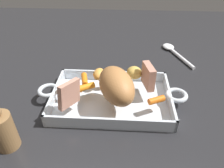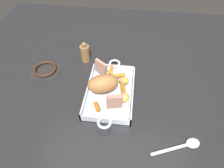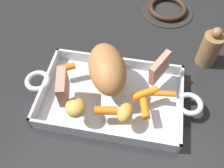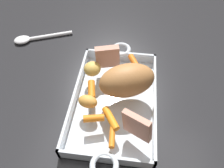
{
  "view_description": "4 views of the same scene",
  "coord_description": "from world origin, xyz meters",
  "px_view_note": "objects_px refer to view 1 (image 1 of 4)",
  "views": [
    {
      "loc": [
        -0.03,
        0.51,
        0.44
      ],
      "look_at": [
        -0.0,
        0.01,
        0.08
      ],
      "focal_mm": 34.05,
      "sensor_mm": 36.0,
      "label": 1
    },
    {
      "loc": [
        -0.67,
        -0.09,
        0.79
      ],
      "look_at": [
        0.0,
        -0.01,
        0.07
      ],
      "focal_mm": 32.03,
      "sensor_mm": 36.0,
      "label": 2
    },
    {
      "loc": [
        0.07,
        -0.35,
        0.57
      ],
      "look_at": [
        0.0,
        -0.0,
        0.08
      ],
      "focal_mm": 40.53,
      "sensor_mm": 36.0,
      "label": 3
    },
    {
      "loc": [
        0.35,
        0.04,
        0.52
      ],
      "look_at": [
        -0.02,
        -0.01,
        0.07
      ],
      "focal_mm": 33.65,
      "sensor_mm": 36.0,
      "label": 4
    }
  ],
  "objects_px": {
    "roasting_dish": "(112,99)",
    "roast_slice_outer": "(69,94)",
    "pork_roast": "(116,85)",
    "roast_slice_thick": "(148,76)",
    "baby_carrot_center_right": "(85,79)",
    "baby_carrot_short": "(114,76)",
    "pepper_mill": "(3,131)",
    "serving_spoon": "(173,51)",
    "baby_carrot_center_left": "(70,90)",
    "potato_golden_small": "(99,74)",
    "baby_carrot_northwest": "(84,87)",
    "baby_carrot_southwest": "(156,100)",
    "potato_corner": "(134,73)"
  },
  "relations": [
    {
      "from": "baby_carrot_center_right",
      "to": "potato_corner",
      "type": "bearing_deg",
      "value": -168.4
    },
    {
      "from": "pork_roast",
      "to": "baby_carrot_northwest",
      "type": "bearing_deg",
      "value": -17.93
    },
    {
      "from": "roast_slice_thick",
      "to": "baby_carrot_center_right",
      "type": "distance_m",
      "value": 0.2
    },
    {
      "from": "baby_carrot_short",
      "to": "potato_golden_small",
      "type": "bearing_deg",
      "value": -1.22
    },
    {
      "from": "baby_carrot_northwest",
      "to": "potato_golden_small",
      "type": "xyz_separation_m",
      "value": [
        -0.04,
        -0.07,
        0.01
      ]
    },
    {
      "from": "pork_roast",
      "to": "roast_slice_outer",
      "type": "xyz_separation_m",
      "value": [
        0.13,
        0.03,
        -0.01
      ]
    },
    {
      "from": "serving_spoon",
      "to": "potato_golden_small",
      "type": "bearing_deg",
      "value": 110.82
    },
    {
      "from": "baby_carrot_short",
      "to": "roast_slice_thick",
      "type": "bearing_deg",
      "value": 164.28
    },
    {
      "from": "baby_carrot_short",
      "to": "potato_golden_small",
      "type": "distance_m",
      "value": 0.05
    },
    {
      "from": "roast_slice_thick",
      "to": "baby_carrot_center_right",
      "type": "height_order",
      "value": "roast_slice_thick"
    },
    {
      "from": "baby_carrot_northwest",
      "to": "potato_corner",
      "type": "relative_size",
      "value": 1.33
    },
    {
      "from": "roasting_dish",
      "to": "pork_roast",
      "type": "bearing_deg",
      "value": 116.05
    },
    {
      "from": "roast_slice_thick",
      "to": "potato_corner",
      "type": "bearing_deg",
      "value": -44.76
    },
    {
      "from": "roast_slice_outer",
      "to": "potato_golden_small",
      "type": "distance_m",
      "value": 0.15
    },
    {
      "from": "roast_slice_thick",
      "to": "baby_carrot_northwest",
      "type": "xyz_separation_m",
      "value": [
        0.2,
        0.03,
        -0.03
      ]
    },
    {
      "from": "baby_carrot_southwest",
      "to": "potato_corner",
      "type": "relative_size",
      "value": 0.94
    },
    {
      "from": "roasting_dish",
      "to": "potato_golden_small",
      "type": "distance_m",
      "value": 0.09
    },
    {
      "from": "roast_slice_thick",
      "to": "serving_spoon",
      "type": "height_order",
      "value": "roast_slice_thick"
    },
    {
      "from": "baby_carrot_center_right",
      "to": "pepper_mill",
      "type": "distance_m",
      "value": 0.28
    },
    {
      "from": "pepper_mill",
      "to": "roast_slice_outer",
      "type": "bearing_deg",
      "value": -139.37
    },
    {
      "from": "roasting_dish",
      "to": "baby_carrot_center_right",
      "type": "relative_size",
      "value": 8.74
    },
    {
      "from": "baby_carrot_center_left",
      "to": "pepper_mill",
      "type": "distance_m",
      "value": 0.21
    },
    {
      "from": "potato_corner",
      "to": "pork_roast",
      "type": "bearing_deg",
      "value": 63.09
    },
    {
      "from": "potato_golden_small",
      "to": "baby_carrot_center_right",
      "type": "bearing_deg",
      "value": 28.3
    },
    {
      "from": "potato_corner",
      "to": "pepper_mill",
      "type": "relative_size",
      "value": 0.4
    },
    {
      "from": "baby_carrot_southwest",
      "to": "baby_carrot_short",
      "type": "height_order",
      "value": "baby_carrot_short"
    },
    {
      "from": "pork_roast",
      "to": "baby_carrot_center_right",
      "type": "bearing_deg",
      "value": -35.25
    },
    {
      "from": "baby_carrot_center_right",
      "to": "pork_roast",
      "type": "bearing_deg",
      "value": 144.75
    },
    {
      "from": "roast_slice_outer",
      "to": "pepper_mill",
      "type": "relative_size",
      "value": 0.56
    },
    {
      "from": "baby_carrot_northwest",
      "to": "baby_carrot_southwest",
      "type": "bearing_deg",
      "value": 167.96
    },
    {
      "from": "serving_spoon",
      "to": "pepper_mill",
      "type": "distance_m",
      "value": 0.72
    },
    {
      "from": "baby_carrot_short",
      "to": "pork_roast",
      "type": "bearing_deg",
      "value": 97.36
    },
    {
      "from": "roast_slice_thick",
      "to": "potato_golden_small",
      "type": "distance_m",
      "value": 0.16
    },
    {
      "from": "roasting_dish",
      "to": "roast_slice_outer",
      "type": "bearing_deg",
      "value": 30.25
    },
    {
      "from": "roast_slice_outer",
      "to": "baby_carrot_center_left",
      "type": "bearing_deg",
      "value": -77.15
    },
    {
      "from": "roast_slice_outer",
      "to": "baby_carrot_southwest",
      "type": "relative_size",
      "value": 1.48
    },
    {
      "from": "baby_carrot_center_left",
      "to": "pepper_mill",
      "type": "relative_size",
      "value": 0.56
    },
    {
      "from": "potato_corner",
      "to": "potato_golden_small",
      "type": "xyz_separation_m",
      "value": [
        0.12,
        0.01,
        -0.0
      ]
    },
    {
      "from": "baby_carrot_center_right",
      "to": "pepper_mill",
      "type": "height_order",
      "value": "pepper_mill"
    },
    {
      "from": "baby_carrot_center_left",
      "to": "serving_spoon",
      "type": "distance_m",
      "value": 0.52
    },
    {
      "from": "baby_carrot_northwest",
      "to": "potato_golden_small",
      "type": "distance_m",
      "value": 0.08
    },
    {
      "from": "roast_slice_thick",
      "to": "baby_carrot_center_right",
      "type": "bearing_deg",
      "value": -2.21
    },
    {
      "from": "roasting_dish",
      "to": "roast_slice_outer",
      "type": "distance_m",
      "value": 0.15
    },
    {
      "from": "baby_carrot_center_right",
      "to": "serving_spoon",
      "type": "height_order",
      "value": "baby_carrot_center_right"
    },
    {
      "from": "baby_carrot_center_left",
      "to": "potato_corner",
      "type": "distance_m",
      "value": 0.21
    },
    {
      "from": "baby_carrot_center_left",
      "to": "roast_slice_thick",
      "type": "bearing_deg",
      "value": -169.42
    },
    {
      "from": "pork_roast",
      "to": "roast_slice_outer",
      "type": "relative_size",
      "value": 2.13
    },
    {
      "from": "roast_slice_outer",
      "to": "baby_carrot_northwest",
      "type": "height_order",
      "value": "roast_slice_outer"
    },
    {
      "from": "baby_carrot_short",
      "to": "pepper_mill",
      "type": "distance_m",
      "value": 0.35
    },
    {
      "from": "roasting_dish",
      "to": "serving_spoon",
      "type": "distance_m",
      "value": 0.42
    }
  ]
}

